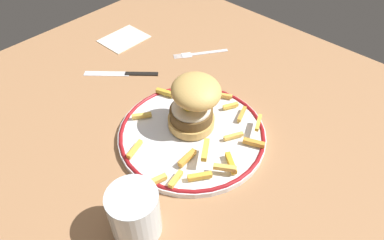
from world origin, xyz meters
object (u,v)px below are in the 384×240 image
object	(u,v)px
fork	(199,53)
water_glass	(135,215)
burger	(194,103)
dinner_plate	(192,134)
napkin	(124,39)
knife	(127,73)

from	to	relation	value
fork	water_glass	bearing A→B (deg)	-59.11
burger	fork	world-z (taller)	burger
dinner_plate	napkin	distance (cm)	41.15
water_glass	dinner_plate	bearing A→B (deg)	109.51
burger	napkin	xyz separation A→B (cm)	(-37.52, 12.28, -6.88)
dinner_plate	napkin	xyz separation A→B (cm)	(-38.68, 14.02, -0.64)
water_glass	knife	size ratio (longest dim) A/B	0.62
burger	water_glass	distance (cm)	24.11
knife	napkin	world-z (taller)	knife
water_glass	napkin	xyz separation A→B (cm)	(-45.98, 34.62, -3.64)
burger	napkin	bearing A→B (deg)	161.88
water_glass	fork	distance (cm)	50.73
napkin	dinner_plate	bearing A→B (deg)	-19.93
knife	burger	bearing A→B (deg)	-6.17
water_glass	knife	xyz separation A→B (cm)	(-32.90, 24.98, -3.58)
dinner_plate	fork	bearing A→B (deg)	129.30
dinner_plate	burger	xyz separation A→B (cm)	(-1.16, 1.74, 6.24)
dinner_plate	napkin	size ratio (longest dim) A/B	2.50
burger	knife	distance (cm)	25.51
napkin	burger	bearing A→B (deg)	-18.12
dinner_plate	water_glass	xyz separation A→B (cm)	(7.30, -20.60, 3.00)
fork	knife	xyz separation A→B (cm)	(-6.92, -18.44, 0.08)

